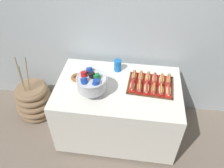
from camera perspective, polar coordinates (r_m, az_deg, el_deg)
The scene contains 20 objects.
ground_plane at distance 2.97m, azimuth 1.31°, elevation -11.49°, with size 10.00×10.00×0.00m, color #7A6B5B.
back_wall at distance 2.58m, azimuth 3.30°, elevation 16.89°, with size 6.00×0.10×2.60m, color #B2BCC1.
buffet_table at distance 2.66m, azimuth 1.45°, elevation -6.34°, with size 1.35×0.85×0.76m.
floor_vase at distance 3.18m, azimuth -19.08°, elevation -3.96°, with size 0.50×0.50×0.95m.
serving_tray at distance 2.45m, azimuth 9.71°, elevation -0.33°, with size 0.50×0.39×0.01m.
hot_dog_0 at distance 2.37m, azimuth 5.16°, elevation -0.50°, with size 0.07×0.16×0.06m.
hot_dog_1 at distance 2.36m, azimuth 6.97°, elevation -0.70°, with size 0.06×0.18×0.06m.
hot_dog_2 at distance 2.37m, azimuth 8.76°, elevation -1.03°, with size 0.07×0.18×0.06m.
hot_dog_3 at distance 2.37m, azimuth 10.56°, elevation -1.24°, with size 0.07×0.16×0.06m.
hot_dog_4 at distance 2.37m, azimuth 12.35°, elevation -1.47°, with size 0.06×0.17×0.06m.
hot_dog_5 at distance 2.38m, azimuth 14.14°, elevation -1.72°, with size 0.07×0.17×0.06m.
hot_dog_6 at distance 2.49m, azimuth 5.65°, elevation 2.02°, with size 0.06×0.16×0.06m.
hot_dog_7 at distance 2.49m, azimuth 7.35°, elevation 1.77°, with size 0.07×0.17×0.06m.
hot_dog_8 at distance 2.49m, azimuth 9.07°, elevation 1.55°, with size 0.08×0.18×0.06m.
hot_dog_9 at distance 2.49m, azimuth 10.77°, elevation 1.30°, with size 0.08×0.18×0.06m.
hot_dog_10 at distance 2.50m, azimuth 12.48°, elevation 1.07°, with size 0.09×0.19×0.06m.
hot_dog_11 at distance 2.50m, azimuth 14.19°, elevation 0.93°, with size 0.07×0.17×0.07m.
punch_bowl at distance 2.24m, azimuth -5.22°, elevation 0.41°, with size 0.30×0.30×0.26m.
cup_stack at distance 2.58m, azimuth 1.46°, elevation 4.74°, with size 0.09×0.09×0.14m.
donut at distance 2.52m, azimuth -8.93°, elevation 1.65°, with size 0.13×0.13×0.04m.
Camera 1 is at (0.17, -1.77, 2.38)m, focal length 36.03 mm.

